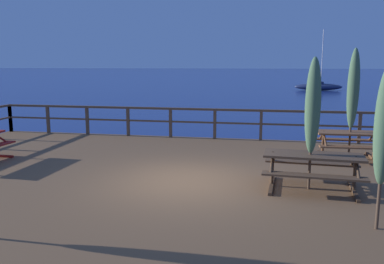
# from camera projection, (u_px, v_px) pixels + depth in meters

# --- Properties ---
(ground_plane) EXTENTS (600.00, 600.00, 0.00)m
(ground_plane) POSITION_uv_depth(u_px,v_px,m) (186.00, 210.00, 9.15)
(ground_plane) COLOR navy
(wooden_deck) EXTENTS (16.63, 10.85, 0.72)m
(wooden_deck) POSITION_uv_depth(u_px,v_px,m) (186.00, 196.00, 9.09)
(wooden_deck) COLOR brown
(wooden_deck) RESTS_ON ground
(railing_waterside_far) EXTENTS (16.43, 0.10, 1.09)m
(railing_waterside_far) POSITION_uv_depth(u_px,v_px,m) (215.00, 118.00, 14.01)
(railing_waterside_far) COLOR brown
(railing_waterside_far) RESTS_ON wooden_deck
(picnic_table_front_left) EXTENTS (2.14, 1.54, 0.78)m
(picnic_table_front_left) POSITION_uv_depth(u_px,v_px,m) (313.00, 164.00, 8.33)
(picnic_table_front_left) COLOR brown
(picnic_table_front_left) RESTS_ON wooden_deck
(picnic_table_back_right) EXTENTS (1.78, 1.44, 0.78)m
(picnic_table_back_right) POSITION_uv_depth(u_px,v_px,m) (349.00, 139.00, 11.06)
(picnic_table_back_right) COLOR brown
(picnic_table_back_right) RESTS_ON wooden_deck
(patio_umbrella_tall_back_right) EXTENTS (0.32, 0.32, 2.80)m
(patio_umbrella_tall_back_right) POSITION_uv_depth(u_px,v_px,m) (313.00, 106.00, 8.12)
(patio_umbrella_tall_back_right) COLOR #4C3828
(patio_umbrella_tall_back_right) RESTS_ON wooden_deck
(patio_umbrella_short_back) EXTENTS (0.32, 0.32, 3.09)m
(patio_umbrella_short_back) POSITION_uv_depth(u_px,v_px,m) (353.00, 89.00, 10.79)
(patio_umbrella_short_back) COLOR #4C3828
(patio_umbrella_short_back) RESTS_ON wooden_deck
(sailboat_distant) EXTENTS (6.00, 1.69, 7.72)m
(sailboat_distant) POSITION_uv_depth(u_px,v_px,m) (318.00, 86.00, 51.02)
(sailboat_distant) COLOR navy
(sailboat_distant) RESTS_ON ground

